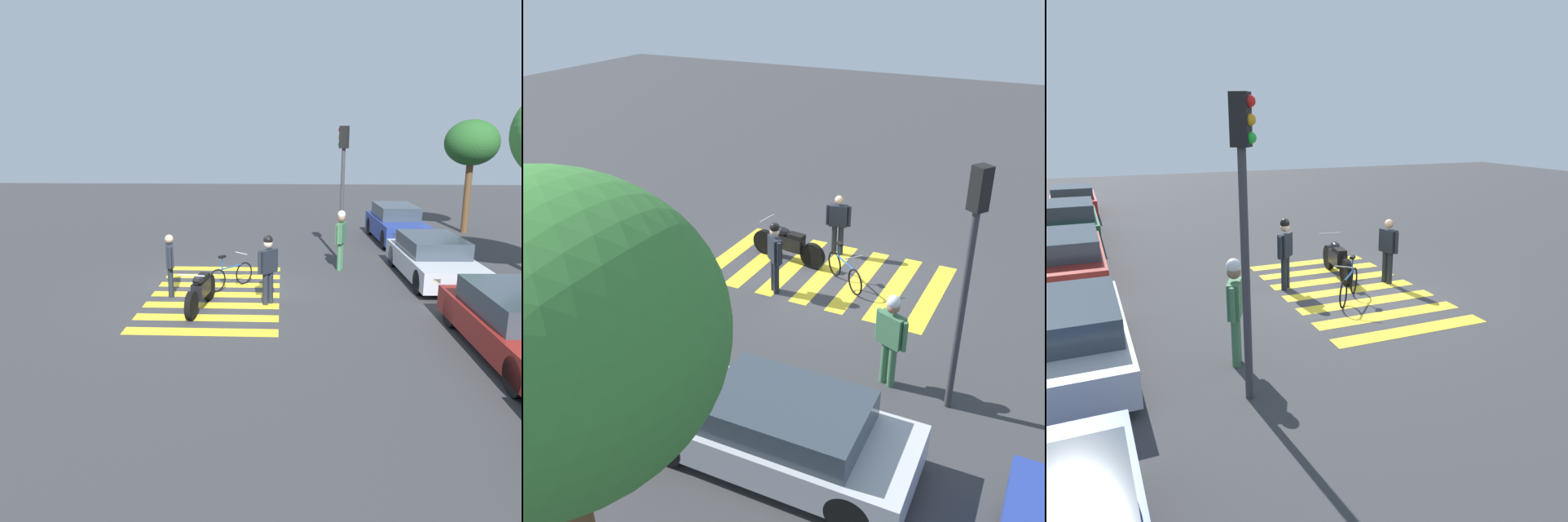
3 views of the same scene
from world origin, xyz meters
TOP-DOWN VIEW (x-y plane):
  - ground_plane at (0.00, 0.00)m, footprint 60.00×60.00m
  - police_motorcycle at (1.17, -0.22)m, footprint 2.18×0.62m
  - leaning_bicycle at (-0.62, 0.34)m, footprint 1.31×1.13m
  - officer_on_foot at (0.71, 1.42)m, footprint 0.51×0.49m
  - officer_by_motorcycle at (0.18, -1.16)m, footprint 0.65×0.30m
  - pedestrian_bystander at (-2.76, 3.59)m, footprint 0.65×0.38m
  - crosswalk_stripes at (-0.00, 0.00)m, footprint 5.85×3.41m
  - car_silver_sedan at (-1.84, 6.20)m, footprint 4.46×1.92m
  - traffic_light_pole at (-3.94, 3.70)m, footprint 0.33×0.35m
  - street_tree_mid at (-1.27, 9.58)m, footprint 3.36×3.36m

SIDE VIEW (x-z plane):
  - ground_plane at x=0.00m, z-range 0.00..0.00m
  - crosswalk_stripes at x=0.00m, z-range 0.00..0.01m
  - leaning_bicycle at x=-0.62m, z-range -0.13..0.85m
  - police_motorcycle at x=1.17m, z-range -0.06..1.00m
  - car_silver_sedan at x=-1.84m, z-range -0.01..1.23m
  - officer_by_motorcycle at x=0.18m, z-range 0.11..1.77m
  - officer_on_foot at x=0.71m, z-range 0.14..1.91m
  - pedestrian_bystander at x=-2.76m, z-range 0.16..2.04m
  - traffic_light_pole at x=-3.94m, z-range 0.74..5.16m
  - street_tree_mid at x=-1.27m, z-range 1.36..6.98m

